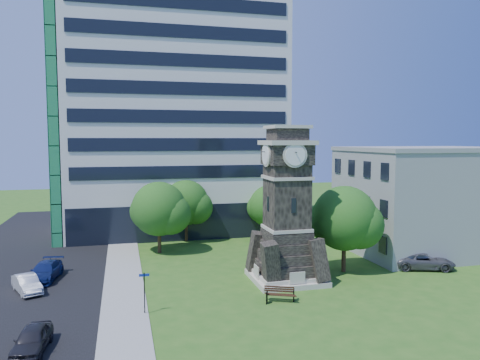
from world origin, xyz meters
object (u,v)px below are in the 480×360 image
object	(u,v)px
car_street_mid	(27,284)
car_street_north	(45,271)
street_sign	(144,288)
clock_tower	(287,215)
park_bench	(280,294)
car_street_south	(32,340)
car_east_lot	(423,261)

from	to	relation	value
car_street_mid	car_street_north	distance (m)	3.03
car_street_north	street_sign	distance (m)	11.93
clock_tower	park_bench	world-z (taller)	clock_tower
park_bench	street_sign	size ratio (longest dim) A/B	0.77
car_street_mid	park_bench	size ratio (longest dim) A/B	1.86
street_sign	clock_tower	bearing A→B (deg)	20.95
clock_tower	car_street_south	xyz separation A→B (m)	(-17.22, -8.54, -4.62)
car_east_lot	clock_tower	bearing A→B (deg)	109.66
car_street_south	street_sign	bearing A→B (deg)	38.71
clock_tower	car_east_lot	distance (m)	13.41
park_bench	car_street_mid	bearing A→B (deg)	-176.54
car_street_south	car_east_lot	bearing A→B (deg)	21.26
street_sign	car_east_lot	bearing A→B (deg)	10.14
car_street_north	park_bench	bearing A→B (deg)	-20.53
clock_tower	car_street_north	bearing A→B (deg)	165.38
car_street_south	park_bench	xyz separation A→B (m)	(15.15, 4.00, -0.09)
clock_tower	street_sign	distance (m)	12.63
street_sign	park_bench	bearing A→B (deg)	-1.04
clock_tower	car_street_south	world-z (taller)	clock_tower
car_street_north	car_east_lot	size ratio (longest dim) A/B	0.93
car_street_mid	street_sign	bearing A→B (deg)	-62.32
clock_tower	car_east_lot	world-z (taller)	clock_tower
clock_tower	car_street_north	xyz separation A→B (m)	(-18.54, 4.84, -4.59)
car_east_lot	street_sign	bearing A→B (deg)	120.04
car_east_lot	park_bench	world-z (taller)	car_east_lot
car_street_north	park_bench	world-z (taller)	car_street_north
clock_tower	car_street_north	world-z (taller)	clock_tower
car_east_lot	park_bench	size ratio (longest dim) A/B	2.49
car_east_lot	park_bench	bearing A→B (deg)	126.65
clock_tower	car_street_mid	distance (m)	20.00
car_street_north	car_east_lot	distance (m)	31.49
car_street_mid	car_east_lot	bearing A→B (deg)	-27.02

